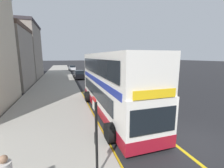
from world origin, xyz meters
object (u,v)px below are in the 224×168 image
Objects in this scene: parked_car_white_across at (72,68)px; parked_car_black_far at (79,75)px; bus_stop_sign at (96,132)px; double_decker_bus at (112,85)px.

parked_car_black_far is at bearing -91.95° from parked_car_white_across.
bus_stop_sign is 0.64× the size of parked_car_black_far.
bus_stop_sign is 24.32m from parked_car_black_far.
parked_car_white_across is at bearing 91.17° from double_decker_bus.
double_decker_bus is 4.14× the size of bus_stop_sign.
parked_car_white_across and parked_car_black_far have the same top height.
parked_car_white_across is 17.82m from parked_car_black_far.
double_decker_bus is at bearing 67.69° from bus_stop_sign.
double_decker_bus is at bearing -91.51° from parked_car_white_across.
parked_car_white_across is 1.00× the size of parked_car_black_far.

